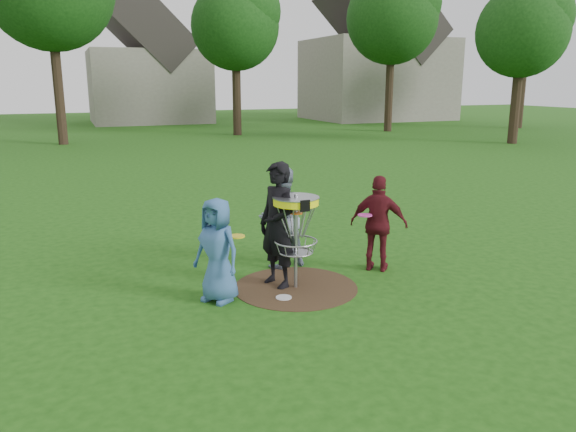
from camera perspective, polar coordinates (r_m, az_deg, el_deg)
name	(u,v)px	position (r m, az deg, el deg)	size (l,w,h in m)	color
ground	(296,287)	(8.21, 0.78, -7.26)	(100.00, 100.00, 0.00)	#19470F
dirt_patch	(296,287)	(8.21, 0.78, -7.24)	(1.80, 1.80, 0.01)	#47331E
player_blue	(217,250)	(7.58, -7.19, -3.47)	(0.70, 0.45, 1.43)	#345D91
player_black	(278,225)	(8.03, -1.07, -0.93)	(0.66, 0.44, 1.82)	black
player_grey	(281,218)	(8.89, -0.67, -0.19)	(0.78, 0.61, 1.61)	gray
player_maroon	(379,224)	(8.84, 9.21, -0.78)	(0.89, 0.37, 1.51)	#58141B
disc_on_grass	(284,298)	(7.81, -0.44, -8.30)	(0.22, 0.22, 0.02)	silver
disc_golf_basket	(296,219)	(7.90, 0.80, -0.34)	(0.66, 0.67, 1.38)	#9EA0A5
held_discs	(297,218)	(8.15, 0.97, -0.23)	(2.32, 0.96, 0.26)	yellow
tree_row	(132,7)	(28.16, -15.56, 19.81)	(51.20, 17.42, 9.90)	#38281C
house_row	(177,63)	(40.91, -11.16, 15.04)	(44.50, 10.65, 11.62)	gray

